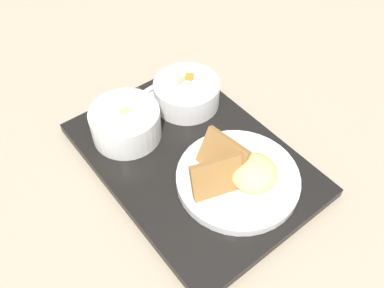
{
  "coord_description": "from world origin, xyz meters",
  "views": [
    {
      "loc": [
        0.4,
        -0.23,
        0.58
      ],
      "look_at": [
        0.0,
        0.0,
        0.05
      ],
      "focal_mm": 38.0,
      "sensor_mm": 36.0,
      "label": 1
    }
  ],
  "objects_px": {
    "knife": "(132,98)",
    "plate_main": "(239,176)",
    "bowl_salad": "(187,92)",
    "spoon": "(141,101)",
    "bowl_soup": "(125,122)"
  },
  "relations": [
    {
      "from": "spoon",
      "to": "knife",
      "type": "bearing_deg",
      "value": 127.43
    },
    {
      "from": "bowl_soup",
      "to": "knife",
      "type": "bearing_deg",
      "value": 150.29
    },
    {
      "from": "bowl_soup",
      "to": "knife",
      "type": "height_order",
      "value": "bowl_soup"
    },
    {
      "from": "bowl_salad",
      "to": "spoon",
      "type": "relative_size",
      "value": 0.78
    },
    {
      "from": "plate_main",
      "to": "bowl_soup",
      "type": "bearing_deg",
      "value": -148.78
    },
    {
      "from": "knife",
      "to": "bowl_salad",
      "type": "bearing_deg",
      "value": -47.85
    },
    {
      "from": "plate_main",
      "to": "knife",
      "type": "relative_size",
      "value": 1.07
    },
    {
      "from": "plate_main",
      "to": "knife",
      "type": "height_order",
      "value": "plate_main"
    },
    {
      "from": "spoon",
      "to": "plate_main",
      "type": "bearing_deg",
      "value": -79.19
    },
    {
      "from": "bowl_salad",
      "to": "spoon",
      "type": "distance_m",
      "value": 0.09
    },
    {
      "from": "knife",
      "to": "plate_main",
      "type": "bearing_deg",
      "value": -90.14
    },
    {
      "from": "plate_main",
      "to": "knife",
      "type": "xyz_separation_m",
      "value": [
        -0.28,
        -0.07,
        -0.01
      ]
    },
    {
      "from": "plate_main",
      "to": "knife",
      "type": "bearing_deg",
      "value": -165.46
    },
    {
      "from": "spoon",
      "to": "bowl_salad",
      "type": "bearing_deg",
      "value": -31.25
    },
    {
      "from": "bowl_salad",
      "to": "bowl_soup",
      "type": "relative_size",
      "value": 1.01
    }
  ]
}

